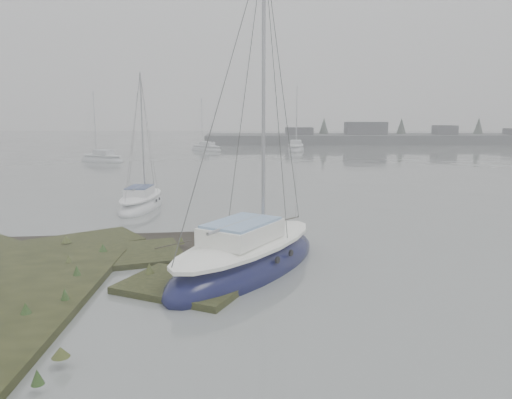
# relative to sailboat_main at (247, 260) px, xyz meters

# --- Properties ---
(ground) EXTENTS (160.00, 160.00, 0.00)m
(ground) POSITION_rel_sailboat_main_xyz_m (-2.34, 28.85, -0.34)
(ground) COLOR slate
(ground) RESTS_ON ground
(far_shoreline) EXTENTS (60.00, 8.00, 4.15)m
(far_shoreline) POSITION_rel_sailboat_main_xyz_m (24.50, 60.75, 0.51)
(far_shoreline) COLOR #4C4F51
(far_shoreline) RESTS_ON ground
(sailboat_main) EXTENTS (6.31, 7.91, 10.95)m
(sailboat_main) POSITION_rel_sailboat_main_xyz_m (0.00, 0.00, 0.00)
(sailboat_main) COLOR #0D0F36
(sailboat_main) RESTS_ON ground
(sailboat_white) EXTENTS (2.25, 5.54, 7.63)m
(sailboat_white) POSITION_rel_sailboat_main_xyz_m (-5.66, 10.55, -0.10)
(sailboat_white) COLOR silver
(sailboat_white) RESTS_ON ground
(sailboat_far_a) EXTENTS (5.54, 4.03, 7.53)m
(sailboat_far_a) POSITION_rel_sailboat_main_xyz_m (-14.66, 34.54, -0.11)
(sailboat_far_a) COLOR #B6BCC0
(sailboat_far_a) RESTS_ON ground
(sailboat_far_b) EXTENTS (2.84, 6.37, 8.68)m
(sailboat_far_b) POSITION_rel_sailboat_main_xyz_m (6.03, 47.57, -0.07)
(sailboat_far_b) COLOR #B3B6BD
(sailboat_far_b) RESTS_ON ground
(sailboat_far_c) EXTENTS (4.92, 4.61, 7.17)m
(sailboat_far_c) POSITION_rel_sailboat_main_xyz_m (-5.35, 47.86, -0.12)
(sailboat_far_c) COLOR #B4B9BE
(sailboat_far_c) RESTS_ON ground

